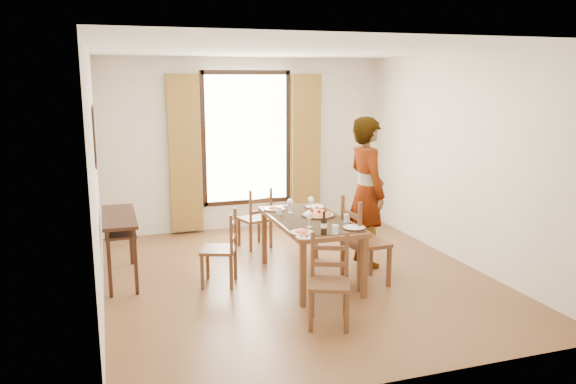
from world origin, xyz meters
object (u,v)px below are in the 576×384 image
object	(u,v)px
console_table	(119,225)
man	(367,192)
pasta_platter	(318,212)
dining_table	(310,224)

from	to	relation	value
console_table	man	bearing A→B (deg)	-7.27
console_table	pasta_platter	xyz separation A→B (m)	(2.28, -0.62, 0.12)
pasta_platter	console_table	bearing A→B (deg)	164.75
dining_table	man	world-z (taller)	man
console_table	man	size ratio (longest dim) A/B	0.63
pasta_platter	man	bearing A→B (deg)	17.27
man	console_table	bearing A→B (deg)	81.45
console_table	pasta_platter	bearing A→B (deg)	-15.25
pasta_platter	dining_table	bearing A→B (deg)	-148.94
dining_table	pasta_platter	bearing A→B (deg)	31.06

